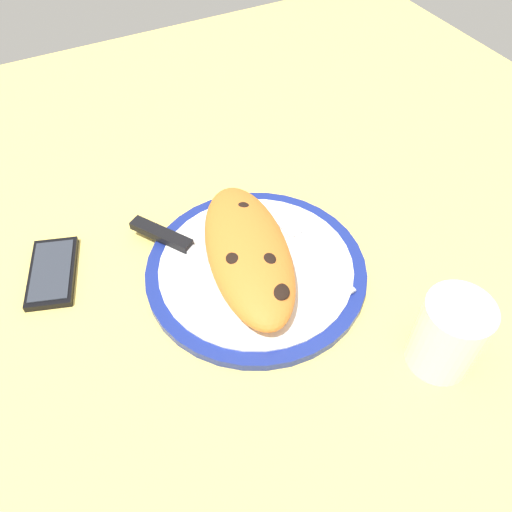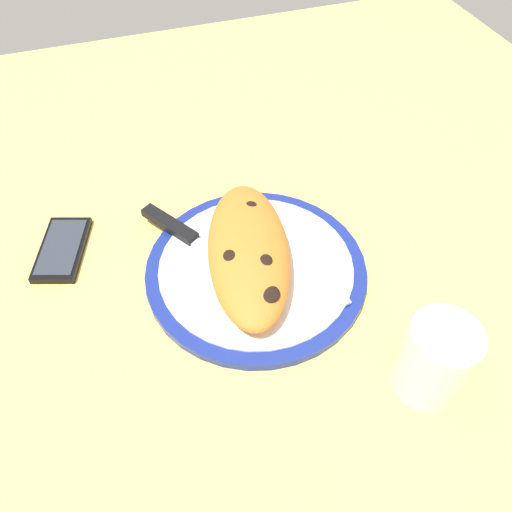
% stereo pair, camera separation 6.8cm
% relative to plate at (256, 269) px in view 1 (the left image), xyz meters
% --- Properties ---
extents(ground_plane, '(1.50, 1.50, 0.03)m').
position_rel_plate_xyz_m(ground_plane, '(0.00, 0.00, -0.02)').
color(ground_plane, '#EACC60').
extents(plate, '(0.30, 0.30, 0.02)m').
position_rel_plate_xyz_m(plate, '(0.00, 0.00, 0.00)').
color(plate, navy).
rests_on(plate, ground_plane).
extents(calzone, '(0.27, 0.17, 0.05)m').
position_rel_plate_xyz_m(calzone, '(0.01, 0.01, 0.03)').
color(calzone, orange).
rests_on(calzone, plate).
extents(fork, '(0.16, 0.03, 0.00)m').
position_rel_plate_xyz_m(fork, '(-0.00, -0.08, 0.01)').
color(fork, silver).
rests_on(fork, plate).
extents(knife, '(0.20, 0.13, 0.01)m').
position_rel_plate_xyz_m(knife, '(0.09, 0.08, 0.01)').
color(knife, silver).
rests_on(knife, plate).
extents(smartphone, '(0.13, 0.10, 0.01)m').
position_rel_plate_xyz_m(smartphone, '(0.13, 0.25, -0.00)').
color(smartphone, black).
rests_on(smartphone, ground_plane).
extents(water_glass, '(0.08, 0.08, 0.10)m').
position_rel_plate_xyz_m(water_glass, '(-0.22, -0.13, 0.04)').
color(water_glass, silver).
rests_on(water_glass, ground_plane).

